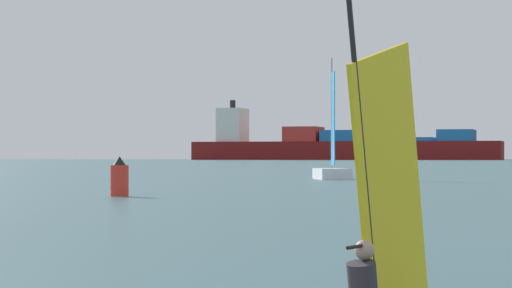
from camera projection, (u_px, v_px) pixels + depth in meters
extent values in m
cylinder|color=black|center=(364.00, 169.00, 12.93)|extent=(0.34, 0.91, 3.93)
cube|color=yellow|center=(391.00, 198.00, 13.62)|extent=(0.79, 2.31, 3.63)
cylinder|color=black|center=(379.00, 243.00, 13.30)|extent=(0.57, 1.66, 0.04)
sphere|color=tan|center=(364.00, 250.00, 12.93)|extent=(0.22, 0.22, 0.22)
cube|color=maroon|center=(345.00, 151.00, 831.17)|extent=(217.49, 52.92, 12.79)
cube|color=silver|center=(233.00, 125.00, 853.91)|extent=(19.69, 27.30, 23.90)
cylinder|color=black|center=(233.00, 104.00, 854.06)|extent=(4.00, 4.00, 6.00)
cube|color=red|center=(304.00, 134.00, 839.49)|extent=(26.76, 30.64, 10.40)
cube|color=#1E66AD|center=(341.00, 136.00, 832.12)|extent=(26.76, 30.64, 7.80)
cube|color=gold|center=(379.00, 140.00, 824.74)|extent=(26.76, 30.64, 2.60)
cube|color=#1E66AD|center=(417.00, 139.00, 817.39)|extent=(26.76, 30.64, 2.60)
cube|color=#1E66AD|center=(457.00, 135.00, 810.06)|extent=(26.76, 30.64, 7.80)
cylinder|color=red|center=(119.00, 181.00, 66.76)|extent=(1.03, 1.03, 1.74)
cone|color=black|center=(119.00, 161.00, 66.77)|extent=(0.72, 0.72, 0.50)
cube|color=white|center=(332.00, 174.00, 118.05)|extent=(4.78, 8.26, 1.06)
cylinder|color=#B2B2B7|center=(332.00, 113.00, 118.11)|extent=(0.16, 0.16, 10.92)
cube|color=#268CD8|center=(333.00, 119.00, 117.31)|extent=(0.68, 2.34, 9.17)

